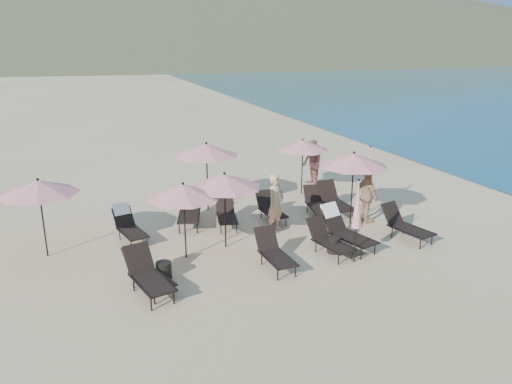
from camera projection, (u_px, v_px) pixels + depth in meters
name	position (u px, v px, depth m)	size (l,w,h in m)	color
ground	(315.00, 264.00, 13.70)	(800.00, 800.00, 0.00)	#D6BA8C
volcanic_headland	(193.00, 1.00, 300.21)	(690.00, 690.00, 55.00)	brown
lounger_0	(148.00, 275.00, 12.03)	(1.06, 1.89, 1.02)	black
lounger_1	(147.00, 272.00, 12.23)	(1.15, 1.77, 0.95)	black
lounger_2	(274.00, 252.00, 13.41)	(0.69, 1.65, 0.94)	black
lounger_3	(328.00, 239.00, 14.26)	(0.90, 1.68, 0.91)	black
lounger_4	(344.00, 229.00, 14.71)	(1.13, 1.97, 1.16)	black
lounger_5	(405.00, 225.00, 15.30)	(1.04, 1.82, 0.99)	black
lounger_6	(128.00, 225.00, 15.21)	(0.95, 1.72, 1.01)	black
lounger_7	(189.00, 210.00, 16.49)	(1.17, 1.91, 1.03)	black
lounger_8	(226.00, 213.00, 16.41)	(0.91, 1.68, 0.92)	black
lounger_9	(270.00, 208.00, 16.87)	(0.65, 1.56, 0.88)	black
lounger_10	(335.00, 200.00, 17.50)	(0.72, 1.80, 1.03)	black
lounger_11	(316.00, 203.00, 17.42)	(0.84, 1.64, 0.90)	black
umbrella_open_0	(183.00, 191.00, 13.52)	(2.07, 2.07, 2.22)	black
umbrella_open_1	(225.00, 181.00, 14.22)	(2.14, 2.14, 2.30)	black
umbrella_open_2	(354.00, 160.00, 16.07)	(2.28, 2.28, 2.46)	black
umbrella_open_3	(206.00, 150.00, 17.38)	(2.31, 2.31, 2.48)	black
umbrella_open_4	(303.00, 145.00, 19.23)	(2.07, 2.07, 2.23)	black
umbrella_open_5	(39.00, 187.00, 13.60)	(2.15, 2.15, 2.31)	black
umbrella_closed_0	(358.00, 205.00, 13.33)	(0.28, 0.28, 2.40)	black
umbrella_closed_1	(369.00, 166.00, 17.31)	(0.28, 0.28, 2.40)	black
side_table_0	(164.00, 270.00, 12.82)	(0.41, 0.41, 0.45)	black
side_table_1	(334.00, 245.00, 14.38)	(0.40, 0.40, 0.46)	black
beachgoer_a	(276.00, 203.00, 15.73)	(0.69, 0.46, 1.90)	tan
beachgoer_b	(312.00, 163.00, 20.66)	(0.93, 0.73, 1.92)	#A36054
beachgoer_c	(367.00, 196.00, 16.55)	(1.08, 0.45, 1.84)	tan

